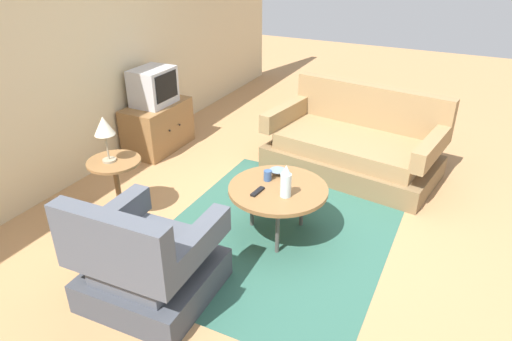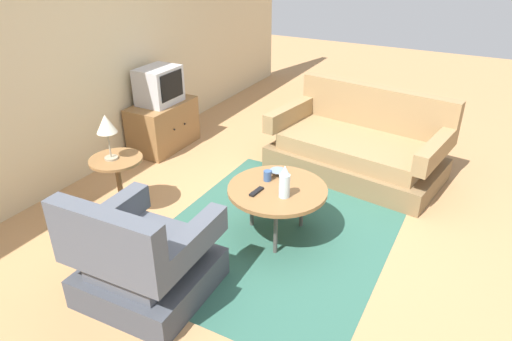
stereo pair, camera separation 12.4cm
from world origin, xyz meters
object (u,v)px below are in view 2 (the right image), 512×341
coffee_table (277,191)px  table_lamp (106,126)px  armchair (143,262)px  mug (268,175)px  couch (358,148)px  bowl (278,173)px  tv_stand (163,125)px  television (159,85)px  tv_remote_dark (257,192)px  vase (285,182)px  side_table (118,174)px

coffee_table → table_lamp: size_ratio=2.00×
armchair → coffee_table: (1.16, -0.52, 0.14)m
mug → table_lamp: bearing=108.9°
couch → bowl: couch is taller
table_lamp → bowl: table_lamp is taller
coffee_table → tv_stand: (1.05, 2.08, -0.16)m
tv_stand → television: (0.00, 0.01, 0.51)m
television → tv_remote_dark: television is taller
vase → mug: vase is taller
coffee_table → television: 2.37m
tv_stand → bowl: tv_stand is taller
television → tv_remote_dark: 2.33m
tv_stand → coffee_table: bearing=-116.9°
armchair → coffee_table: bearing=64.0°
table_lamp → bowl: 1.58m
television → tv_remote_dark: (-1.21, -1.97, -0.31)m
bowl → coffee_table: bearing=-155.0°
table_lamp → television: bearing=21.9°
television → bowl: size_ratio=3.36×
television → table_lamp: (-1.44, -0.58, 0.10)m
table_lamp → mug: size_ratio=3.61×
armchair → tv_stand: 2.71m
tv_stand → vase: vase is taller
coffee_table → side_table: side_table is taller
table_lamp → tv_remote_dark: table_lamp is taller
coffee_table → vase: bearing=-133.3°
couch → tv_remote_dark: 1.76m
bowl → armchair: bearing=163.1°
side_table → armchair: bearing=-129.5°
mug → coffee_table: bearing=-121.3°
vase → tv_remote_dark: (-0.05, 0.23, -0.13)m
tv_remote_dark → armchair: bearing=163.9°
television → vase: bearing=-117.8°
armchair → mug: bearing=71.0°
armchair → vase: (1.05, -0.63, 0.31)m
side_table → vase: vase is taller
coffee_table → mug: mug is taller
couch → coffee_table: 1.58m
armchair → mug: armchair is taller
table_lamp → bowl: bearing=-66.9°
armchair → tv_remote_dark: armchair is taller
vase → mug: 0.32m
tv_remote_dark → television: bearing=64.0°
side_table → vase: size_ratio=2.01×
couch → tv_stand: couch is taller
tv_stand → vase: bearing=-117.9°
couch → television: 2.45m
television → mug: size_ratio=4.21×
coffee_table → tv_stand: bearing=63.1°
vase → mug: size_ratio=2.40×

